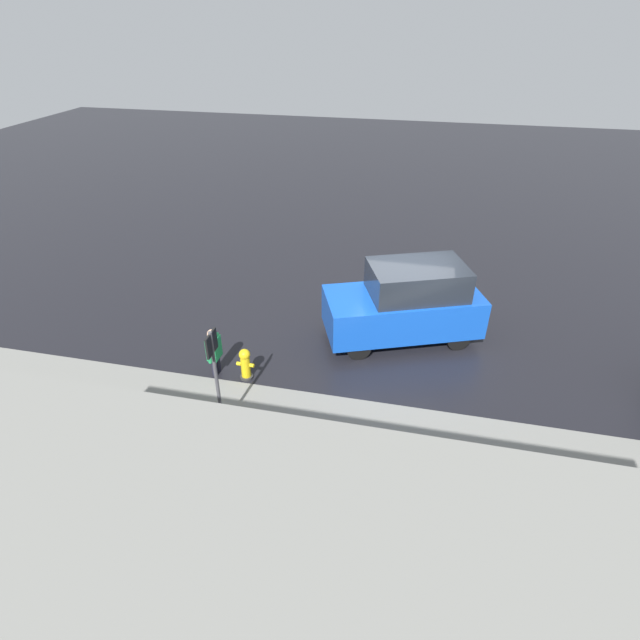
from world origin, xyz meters
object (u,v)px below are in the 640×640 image
object	(u,v)px
fire_hydrant	(245,364)
pedestrian	(214,349)
moving_hatchback	(406,303)
sign_post	(215,368)

from	to	relation	value
fire_hydrant	pedestrian	xyz separation A→B (m)	(0.75, -0.03, 0.28)
moving_hatchback	sign_post	distance (m)	5.42
moving_hatchback	sign_post	size ratio (longest dim) A/B	1.77
moving_hatchback	fire_hydrant	bearing A→B (deg)	36.07
moving_hatchback	pedestrian	distance (m)	4.90
moving_hatchback	fire_hydrant	world-z (taller)	moving_hatchback
fire_hydrant	sign_post	size ratio (longest dim) A/B	0.33
moving_hatchback	sign_post	world-z (taller)	sign_post
pedestrian	sign_post	xyz separation A→B (m)	(-0.85, 1.72, 0.90)
moving_hatchback	pedestrian	size ratio (longest dim) A/B	3.49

